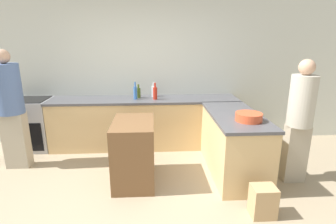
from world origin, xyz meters
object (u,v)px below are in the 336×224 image
(mixing_bowl, at_px, (249,117))
(person_by_range, at_px, (11,106))
(hot_sauce_bottle, at_px, (155,93))
(person_at_peninsula, at_px, (300,118))
(olive_oil_bottle, at_px, (139,92))
(island_table, at_px, (134,152))
(vinegar_bottle_clear, at_px, (154,91))
(paper_bag, at_px, (263,201))
(range_oven, at_px, (32,124))
(water_bottle_blue, at_px, (135,92))

(mixing_bowl, bearing_deg, person_by_range, 168.68)
(hot_sauce_bottle, height_order, person_at_peninsula, person_at_peninsula)
(mixing_bowl, distance_m, olive_oil_bottle, 2.08)
(island_table, distance_m, hot_sauce_bottle, 1.34)
(island_table, height_order, olive_oil_bottle, olive_oil_bottle)
(mixing_bowl, relative_size, vinegar_bottle_clear, 1.32)
(person_by_range, relative_size, paper_bag, 4.98)
(vinegar_bottle_clear, relative_size, person_by_range, 0.15)
(island_table, xyz_separation_m, person_by_range, (-1.81, 0.53, 0.53))
(range_oven, xyz_separation_m, mixing_bowl, (3.38, -1.37, 0.49))
(range_oven, distance_m, water_bottle_blue, 1.93)
(vinegar_bottle_clear, relative_size, paper_bag, 0.73)
(vinegar_bottle_clear, distance_m, person_by_range, 2.26)
(water_bottle_blue, xyz_separation_m, paper_bag, (1.51, -2.04, -0.83))
(mixing_bowl, xyz_separation_m, person_by_range, (-3.30, 0.66, 0.02))
(hot_sauce_bottle, bearing_deg, person_by_range, -163.17)
(range_oven, distance_m, hot_sauce_bottle, 2.26)
(mixing_bowl, bearing_deg, vinegar_bottle_clear, 128.36)
(vinegar_bottle_clear, xyz_separation_m, person_at_peninsula, (1.91, -1.51, -0.08))
(water_bottle_blue, distance_m, paper_bag, 2.66)
(paper_bag, bearing_deg, hot_sauce_bottle, 120.09)
(mixing_bowl, height_order, paper_bag, mixing_bowl)
(hot_sauce_bottle, bearing_deg, water_bottle_blue, 174.61)
(water_bottle_blue, distance_m, person_by_range, 1.89)
(hot_sauce_bottle, bearing_deg, person_at_peninsula, -34.08)
(olive_oil_bottle, relative_size, person_by_range, 0.13)
(person_by_range, xyz_separation_m, person_at_peninsula, (4.00, -0.64, -0.05))
(range_oven, bearing_deg, paper_bag, -31.85)
(paper_bag, bearing_deg, person_at_peninsula, 45.36)
(hot_sauce_bottle, bearing_deg, paper_bag, -59.91)
(olive_oil_bottle, xyz_separation_m, person_by_range, (-1.82, -0.79, -0.02))
(island_table, distance_m, paper_bag, 1.71)
(mixing_bowl, height_order, water_bottle_blue, water_bottle_blue)
(range_oven, xyz_separation_m, vinegar_bottle_clear, (2.16, 0.16, 0.54))
(water_bottle_blue, relative_size, person_by_range, 0.17)
(paper_bag, bearing_deg, water_bottle_blue, 126.45)
(island_table, relative_size, mixing_bowl, 2.51)
(mixing_bowl, bearing_deg, olive_oil_bottle, 135.59)
(olive_oil_bottle, height_order, hot_sauce_bottle, hot_sauce_bottle)
(island_table, bearing_deg, paper_bag, -29.69)
(island_table, xyz_separation_m, mixing_bowl, (1.49, -0.13, 0.51))
(paper_bag, bearing_deg, person_by_range, 157.35)
(person_by_range, height_order, paper_bag, person_by_range)
(water_bottle_blue, distance_m, hot_sauce_bottle, 0.34)
(person_at_peninsula, relative_size, paper_bag, 4.69)
(mixing_bowl, relative_size, olive_oil_bottle, 1.43)
(range_oven, bearing_deg, island_table, -33.46)
(island_table, xyz_separation_m, person_at_peninsula, (2.19, -0.10, 0.48))
(mixing_bowl, height_order, olive_oil_bottle, olive_oil_bottle)
(water_bottle_blue, bearing_deg, person_at_peninsula, -30.41)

